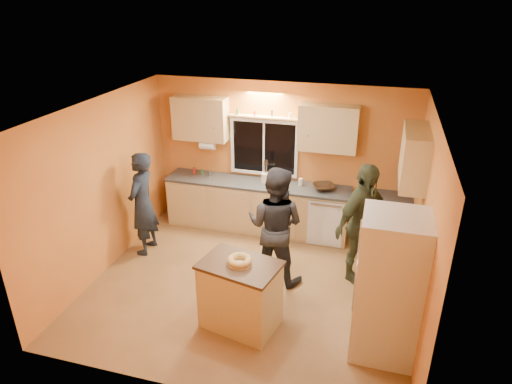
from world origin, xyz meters
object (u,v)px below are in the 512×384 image
(person_center, at_px, (275,225))
(refrigerator, at_px, (388,287))
(person_left, at_px, (142,204))
(island, at_px, (240,294))
(person_right, at_px, (362,224))

(person_center, bearing_deg, refrigerator, 153.64)
(person_left, xyz_separation_m, person_center, (2.21, -0.19, 0.03))
(island, relative_size, person_center, 0.61)
(refrigerator, relative_size, person_right, 0.99)
(refrigerator, distance_m, island, 1.81)
(refrigerator, xyz_separation_m, person_right, (-0.39, 1.43, 0.01))
(refrigerator, bearing_deg, island, -178.91)
(person_center, distance_m, person_right, 1.23)
(person_center, height_order, person_right, person_right)
(island, relative_size, person_left, 0.63)
(refrigerator, distance_m, person_right, 1.48)
(person_left, height_order, person_center, person_center)
(person_left, xyz_separation_m, person_right, (3.40, 0.14, 0.06))
(island, xyz_separation_m, person_center, (0.18, 1.13, 0.42))
(refrigerator, height_order, person_right, person_right)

